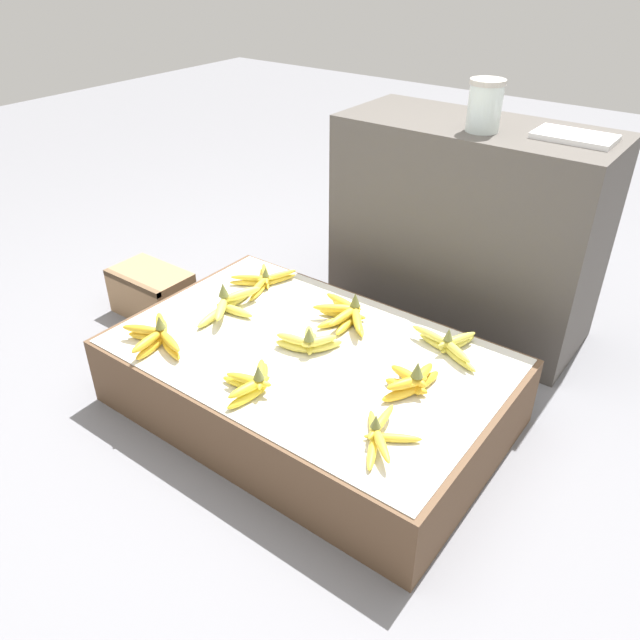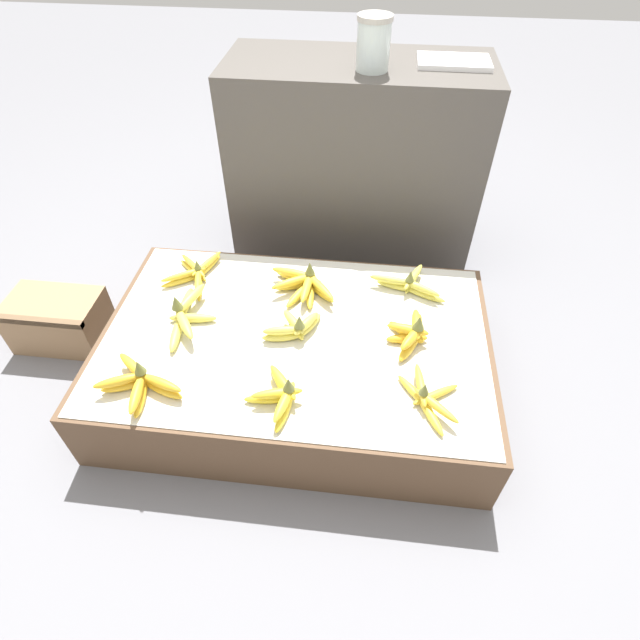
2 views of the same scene
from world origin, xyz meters
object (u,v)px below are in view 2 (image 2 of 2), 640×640
at_px(wooden_crate, 59,320).
at_px(banana_bunch_front_midright, 427,398).
at_px(banana_bunch_middle_midleft, 295,327).
at_px(banana_bunch_back_midleft, 304,284).
at_px(glass_jar, 374,43).
at_px(banana_bunch_middle_left, 185,314).
at_px(banana_bunch_back_left, 196,273).
at_px(banana_bunch_front_left, 139,382).
at_px(banana_bunch_middle_midright, 411,333).
at_px(banana_bunch_back_midright, 410,284).
at_px(banana_bunch_front_midleft, 280,394).
at_px(foam_tray_white, 454,62).

xyz_separation_m(wooden_crate, banana_bunch_front_midright, (1.35, -0.34, 0.18)).
xyz_separation_m(wooden_crate, banana_bunch_middle_midleft, (0.93, -0.11, 0.19)).
distance_m(banana_bunch_back_midleft, glass_jar, 0.85).
bearing_deg(banana_bunch_middle_midleft, banana_bunch_middle_left, 177.41).
height_order(banana_bunch_front_midright, banana_bunch_middle_left, banana_bunch_middle_left).
height_order(banana_bunch_front_midright, banana_bunch_back_left, banana_bunch_front_midright).
xyz_separation_m(banana_bunch_front_left, banana_bunch_front_midright, (0.83, 0.05, -0.01)).
bearing_deg(banana_bunch_front_midright, wooden_crate, 166.02).
height_order(banana_bunch_front_left, glass_jar, glass_jar).
bearing_deg(banana_bunch_middle_midleft, glass_jar, 77.02).
height_order(banana_bunch_middle_left, banana_bunch_back_left, banana_bunch_middle_left).
xyz_separation_m(banana_bunch_middle_midleft, banana_bunch_middle_midright, (0.37, 0.02, 0.00)).
relative_size(banana_bunch_front_midright, banana_bunch_back_left, 0.87).
distance_m(banana_bunch_front_midright, banana_bunch_middle_midright, 0.25).
distance_m(banana_bunch_front_midright, banana_bunch_middle_left, 0.82).
height_order(banana_bunch_back_midright, glass_jar, glass_jar).
height_order(banana_bunch_front_left, banana_bunch_middle_midleft, same).
height_order(banana_bunch_front_left, banana_bunch_front_midright, banana_bunch_front_left).
bearing_deg(banana_bunch_back_midleft, banana_bunch_back_left, 176.82).
relative_size(wooden_crate, banana_bunch_back_midright, 1.24).
height_order(wooden_crate, banana_bunch_back_left, banana_bunch_back_left).
bearing_deg(banana_bunch_front_midleft, foam_tray_white, 67.44).
xyz_separation_m(banana_bunch_front_midright, glass_jar, (-0.24, 0.99, 0.63)).
xyz_separation_m(banana_bunch_middle_left, glass_jar, (0.55, 0.75, 0.62)).
distance_m(glass_jar, foam_tray_white, 0.31).
distance_m(banana_bunch_front_midright, banana_bunch_back_left, 0.94).
height_order(banana_bunch_back_midleft, foam_tray_white, foam_tray_white).
bearing_deg(banana_bunch_middle_midright, banana_bunch_back_midleft, 151.96).
height_order(banana_bunch_back_left, foam_tray_white, foam_tray_white).
bearing_deg(banana_bunch_back_midright, banana_bunch_middle_left, -161.59).
bearing_deg(foam_tray_white, banana_bunch_front_left, -128.01).
relative_size(banana_bunch_middle_midright, glass_jar, 1.31).
bearing_deg(banana_bunch_middle_midright, banana_bunch_back_midright, 90.48).
bearing_deg(banana_bunch_middle_midleft, banana_bunch_front_midleft, -90.35).
distance_m(banana_bunch_front_midright, banana_bunch_back_midleft, 0.61).
height_order(banana_bunch_middle_midleft, banana_bunch_back_midleft, banana_bunch_back_midleft).
bearing_deg(banana_bunch_middle_midleft, banana_bunch_front_left, -146.69).
distance_m(banana_bunch_front_left, banana_bunch_front_midleft, 0.42).
height_order(banana_bunch_middle_midright, foam_tray_white, foam_tray_white).
distance_m(banana_bunch_back_left, banana_bunch_back_midright, 0.78).
distance_m(banana_bunch_front_midleft, banana_bunch_front_midright, 0.42).
bearing_deg(foam_tray_white, glass_jar, -162.21).
bearing_deg(banana_bunch_back_midleft, banana_bunch_middle_left, -151.94).
relative_size(wooden_crate, banana_bunch_middle_midright, 1.50).
bearing_deg(glass_jar, banana_bunch_back_midleft, -107.73).
distance_m(banana_bunch_middle_midleft, banana_bunch_back_midleft, 0.22).
relative_size(wooden_crate, banana_bunch_front_left, 1.26).
bearing_deg(wooden_crate, banana_bunch_middle_midright, -4.02).
xyz_separation_m(banana_bunch_middle_midright, banana_bunch_back_midleft, (-0.37, 0.20, -0.00)).
xyz_separation_m(banana_bunch_front_midright, banana_bunch_middle_midleft, (-0.42, 0.23, 0.01)).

